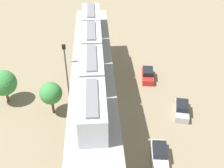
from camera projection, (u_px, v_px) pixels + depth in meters
The scene contains 9 objects.
ground_plane at pixel (94, 109), 40.61m from camera, with size 120.00×120.00×0.00m, color #84755B.
viaduct at pixel (93, 74), 37.03m from camera, with size 5.20×35.80×7.80m.
train at pixel (92, 54), 34.75m from camera, with size 2.64×27.45×3.24m.
parked_car_white at pixel (159, 154), 33.02m from camera, with size 2.31×4.39×1.76m.
parked_car_silver at pixel (182, 110), 39.40m from camera, with size 2.73×4.50×1.76m.
parked_car_red at pixel (148, 75), 46.33m from camera, with size 2.32×4.39×1.76m.
tree_near_viaduct at pixel (4, 83), 40.09m from camera, with size 3.71×3.71×5.21m.
tree_far_corner at pixel (51, 93), 37.96m from camera, with size 3.07×3.07×5.02m.
signal_post at pixel (67, 76), 37.26m from camera, with size 0.44×0.28×10.40m.
Camera 1 is at (0.51, -30.81, 26.81)m, focal length 45.33 mm.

